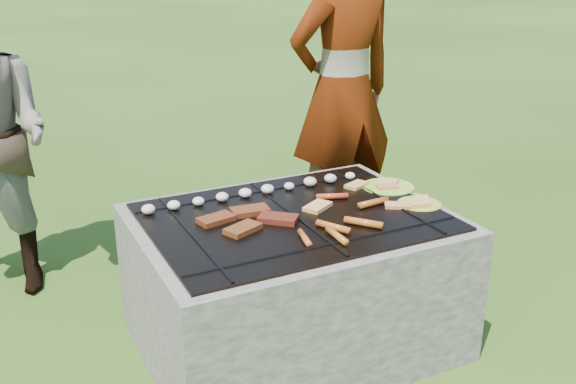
{
  "coord_description": "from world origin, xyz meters",
  "views": [
    {
      "loc": [
        -1.14,
        -2.22,
        1.65
      ],
      "look_at": [
        0.0,
        0.05,
        0.7
      ],
      "focal_mm": 40.0,
      "sensor_mm": 36.0,
      "label": 1
    }
  ],
  "objects_px": {
    "fire_pit": "(293,285)",
    "plate_far": "(388,187)",
    "plate_near": "(419,204)",
    "cook": "(343,92)"
  },
  "relations": [
    {
      "from": "fire_pit",
      "to": "plate_far",
      "type": "relative_size",
      "value": 4.59
    },
    {
      "from": "fire_pit",
      "to": "plate_near",
      "type": "bearing_deg",
      "value": -12.92
    },
    {
      "from": "fire_pit",
      "to": "cook",
      "type": "xyz_separation_m",
      "value": [
        0.72,
        0.8,
        0.64
      ]
    },
    {
      "from": "plate_far",
      "to": "plate_near",
      "type": "xyz_separation_m",
      "value": [
        -0.0,
        -0.24,
        -0.0
      ]
    },
    {
      "from": "plate_near",
      "to": "fire_pit",
      "type": "bearing_deg",
      "value": 167.08
    },
    {
      "from": "plate_near",
      "to": "cook",
      "type": "bearing_deg",
      "value": 80.36
    },
    {
      "from": "cook",
      "to": "plate_far",
      "type": "bearing_deg",
      "value": 73.7
    },
    {
      "from": "plate_near",
      "to": "cook",
      "type": "height_order",
      "value": "cook"
    },
    {
      "from": "plate_far",
      "to": "plate_near",
      "type": "distance_m",
      "value": 0.24
    },
    {
      "from": "fire_pit",
      "to": "plate_far",
      "type": "xyz_separation_m",
      "value": [
        0.56,
        0.11,
        0.33
      ]
    }
  ]
}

